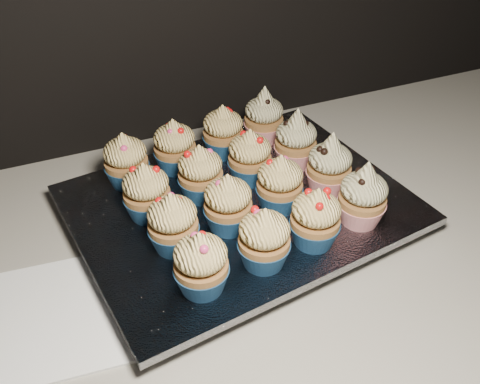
{
  "coord_description": "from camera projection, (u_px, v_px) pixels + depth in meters",
  "views": [
    {
      "loc": [
        -0.34,
        1.21,
        1.4
      ],
      "look_at": [
        -0.11,
        1.74,
        0.95
      ],
      "focal_mm": 40.0,
      "sensor_mm": 36.0,
      "label": 1
    }
  ],
  "objects": [
    {
      "name": "worktop",
      "position": [
        322.0,
        226.0,
        0.78
      ],
      "size": [
        2.44,
        0.64,
        0.04
      ],
      "primitive_type": "cube",
      "color": "beige",
      "rests_on": "cabinet"
    },
    {
      "name": "napkin",
      "position": [
        63.0,
        314.0,
        0.62
      ],
      "size": [
        0.2,
        0.2,
        0.0
      ],
      "primitive_type": "cube",
      "rotation": [
        0.0,
        0.0,
        -0.09
      ],
      "color": "white",
      "rests_on": "worktop"
    },
    {
      "name": "baking_tray",
      "position": [
        240.0,
        214.0,
        0.75
      ],
      "size": [
        0.45,
        0.36,
        0.02
      ],
      "primitive_type": "cube",
      "rotation": [
        0.0,
        0.0,
        0.14
      ],
      "color": "black",
      "rests_on": "worktop"
    },
    {
      "name": "foil_lining",
      "position": [
        240.0,
        205.0,
        0.74
      ],
      "size": [
        0.48,
        0.4,
        0.01
      ],
      "primitive_type": "cube",
      "rotation": [
        0.0,
        0.0,
        0.14
      ],
      "color": "silver",
      "rests_on": "baking_tray"
    },
    {
      "name": "cupcake_0",
      "position": [
        201.0,
        264.0,
        0.59
      ],
      "size": [
        0.06,
        0.06,
        0.08
      ],
      "color": "navy",
      "rests_on": "foil_lining"
    },
    {
      "name": "cupcake_1",
      "position": [
        264.0,
        239.0,
        0.62
      ],
      "size": [
        0.06,
        0.06,
        0.08
      ],
      "color": "navy",
      "rests_on": "foil_lining"
    },
    {
      "name": "cupcake_2",
      "position": [
        315.0,
        219.0,
        0.65
      ],
      "size": [
        0.06,
        0.06,
        0.08
      ],
      "color": "navy",
      "rests_on": "foil_lining"
    },
    {
      "name": "cupcake_3",
      "position": [
        363.0,
        197.0,
        0.68
      ],
      "size": [
        0.06,
        0.06,
        0.1
      ],
      "color": "red",
      "rests_on": "foil_lining"
    },
    {
      "name": "cupcake_4",
      "position": [
        173.0,
        223.0,
        0.64
      ],
      "size": [
        0.06,
        0.06,
        0.08
      ],
      "color": "navy",
      "rests_on": "foil_lining"
    },
    {
      "name": "cupcake_5",
      "position": [
        228.0,
        204.0,
        0.67
      ],
      "size": [
        0.06,
        0.06,
        0.08
      ],
      "color": "navy",
      "rests_on": "foil_lining"
    },
    {
      "name": "cupcake_6",
      "position": [
        280.0,
        184.0,
        0.71
      ],
      "size": [
        0.06,
        0.06,
        0.08
      ],
      "color": "navy",
      "rests_on": "foil_lining"
    },
    {
      "name": "cupcake_7",
      "position": [
        329.0,
        166.0,
        0.74
      ],
      "size": [
        0.06,
        0.06,
        0.1
      ],
      "color": "red",
      "rests_on": "foil_lining"
    },
    {
      "name": "cupcake_8",
      "position": [
        147.0,
        192.0,
        0.69
      ],
      "size": [
        0.06,
        0.06,
        0.08
      ],
      "color": "navy",
      "rests_on": "foil_lining"
    },
    {
      "name": "cupcake_9",
      "position": [
        201.0,
        174.0,
        0.73
      ],
      "size": [
        0.06,
        0.06,
        0.08
      ],
      "color": "navy",
      "rests_on": "foil_lining"
    },
    {
      "name": "cupcake_10",
      "position": [
        250.0,
        157.0,
        0.76
      ],
      "size": [
        0.06,
        0.06,
        0.08
      ],
      "color": "navy",
      "rests_on": "foil_lining"
    },
    {
      "name": "cupcake_11",
      "position": [
        296.0,
        141.0,
        0.79
      ],
      "size": [
        0.06,
        0.06,
        0.1
      ],
      "color": "red",
      "rests_on": "foil_lining"
    },
    {
      "name": "cupcake_12",
      "position": [
        126.0,
        161.0,
        0.75
      ],
      "size": [
        0.06,
        0.06,
        0.08
      ],
      "color": "navy",
      "rests_on": "foil_lining"
    },
    {
      "name": "cupcake_13",
      "position": [
        175.0,
        147.0,
        0.78
      ],
      "size": [
        0.06,
        0.06,
        0.08
      ],
      "color": "navy",
      "rests_on": "foil_lining"
    },
    {
      "name": "cupcake_14",
      "position": [
        223.0,
        132.0,
        0.81
      ],
      "size": [
        0.06,
        0.06,
        0.08
      ],
      "color": "navy",
      "rests_on": "foil_lining"
    },
    {
      "name": "cupcake_15",
      "position": [
        264.0,
        117.0,
        0.84
      ],
      "size": [
        0.06,
        0.06,
        0.1
      ],
      "color": "red",
      "rests_on": "foil_lining"
    }
  ]
}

